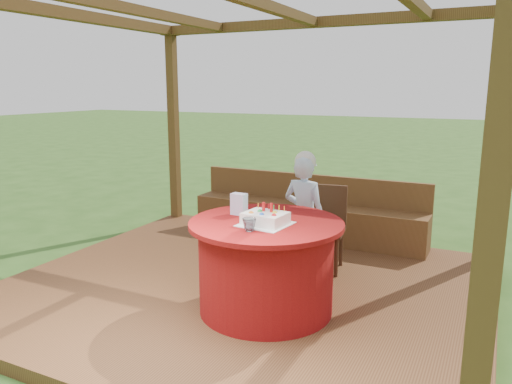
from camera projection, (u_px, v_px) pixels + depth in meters
ground at (245, 295)px, 4.93m from camera, size 60.00×60.00×0.00m
deck at (245, 290)px, 4.92m from camera, size 4.50×4.00×0.12m
pergola at (244, 43)px, 4.43m from camera, size 4.50×4.00×2.72m
bench at (307, 218)px, 6.36m from camera, size 3.00×0.42×0.80m
table at (266, 265)px, 4.27m from camera, size 1.31×1.31×0.80m
chair at (324, 223)px, 5.28m from camera, size 0.49×0.49×0.88m
elderly_woman at (304, 214)px, 5.01m from camera, size 0.50×0.37×1.29m
birthday_cake at (265, 218)px, 4.08m from camera, size 0.42×0.42×0.18m
gift_bag at (239, 204)px, 4.39m from camera, size 0.14×0.09×0.19m
drinking_glass at (249, 225)px, 3.90m from camera, size 0.15×0.15×0.10m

